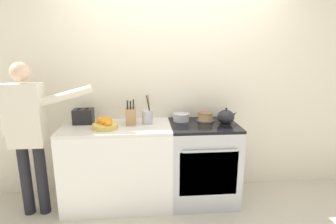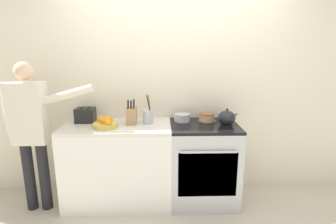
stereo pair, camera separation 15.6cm
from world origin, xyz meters
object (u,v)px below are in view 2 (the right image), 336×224
Objects in this scene: stove_range at (203,163)px; layer_cake at (207,118)px; knife_block at (132,115)px; mixing_bowl at (182,117)px; person_baker at (31,125)px; utensil_crock at (148,116)px; toaster at (85,115)px; tea_kettle at (227,118)px; fruit_bowl at (106,123)px.

layer_cake is at bearing 70.49° from stove_range.
layer_cake is at bearing 4.79° from knife_block.
person_baker is (-1.57, -0.27, -0.01)m from mixing_bowl.
knife_block is (-0.80, 0.06, 0.55)m from stove_range.
utensil_crock reaches higher than layer_cake.
person_baker reaches higher than mixing_bowl.
knife_block is 0.84× the size of utensil_crock.
layer_cake is at bearing -0.21° from toaster.
toaster is at bearing 174.39° from tea_kettle.
tea_kettle reaches higher than fruit_bowl.
mixing_bowl is 0.86× the size of toaster.
fruit_bowl is at bearing -169.75° from layer_cake.
toaster is (-0.71, 0.06, 0.00)m from utensil_crock.
knife_block is 0.18m from utensil_crock.
mixing_bowl is 0.57m from knife_block.
utensil_crock is 1.27× the size of fruit_bowl.
utensil_crock is 1.21m from person_baker.
tea_kettle reaches higher than toaster.
person_baker is at bearing -170.30° from mixing_bowl.
utensil_crock is 0.21× the size of person_baker.
tea_kettle is at bearing -4.29° from knife_block.
tea_kettle is at bearing -5.97° from utensil_crock.
fruit_bowl is (-1.06, -0.07, 0.50)m from stove_range.
mixing_bowl is at bearing 176.83° from layer_cake.
tea_kettle is at bearing -3.42° from person_baker.
tea_kettle reaches higher than stove_range.
tea_kettle is at bearing -5.61° from toaster.
person_baker reaches higher than fruit_bowl.
stove_range is 0.97m from knife_block.
mixing_bowl is at bearing 3.34° from person_baker.
tea_kettle is at bearing 2.25° from fruit_bowl.
tea_kettle reaches higher than layer_cake.
fruit_bowl is 0.16× the size of person_baker.
tea_kettle is 0.83× the size of knife_block.
layer_cake is 0.77× the size of knife_block.
tea_kettle is at bearing -19.13° from mixing_bowl.
utensil_crock is (-0.62, 0.07, 0.53)m from stove_range.
fruit_bowl is (-0.83, -0.22, -0.00)m from mixing_bowl.
layer_cake is 0.28m from mixing_bowl.
knife_block is 0.53m from toaster.
stove_range is 4.29× the size of layer_cake.
fruit_bowl is 0.75m from person_baker.
toaster is at bearing 179.79° from layer_cake.
toaster is (-1.32, 0.13, 0.54)m from stove_range.
layer_cake is at bearing -3.17° from mixing_bowl.
toaster is 0.55m from person_baker.
knife_block is at bearing 26.28° from fruit_bowl.
stove_range is at bearing 175.22° from tea_kettle.
stove_range is 3.97× the size of tea_kettle.
tea_kettle is 0.14× the size of person_baker.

